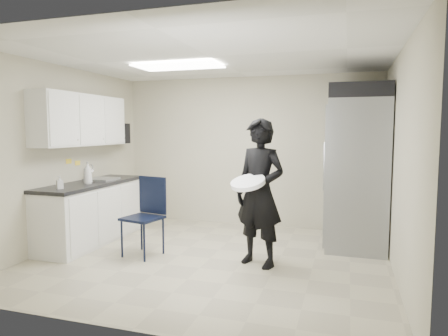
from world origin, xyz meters
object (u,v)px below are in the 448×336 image
(man_tuxedo, at_px, (260,193))
(lower_counter, at_px, (92,214))
(folding_chair, at_px, (142,218))
(commercial_fridge, at_px, (357,173))

(man_tuxedo, bearing_deg, lower_counter, -164.26)
(lower_counter, relative_size, folding_chair, 1.87)
(lower_counter, relative_size, man_tuxedo, 1.04)
(lower_counter, xyz_separation_m, commercial_fridge, (3.78, 1.07, 0.62))
(lower_counter, height_order, commercial_fridge, commercial_fridge)
(commercial_fridge, distance_m, folding_chair, 3.13)
(lower_counter, height_order, folding_chair, folding_chair)
(commercial_fridge, bearing_deg, lower_counter, -164.12)
(commercial_fridge, relative_size, man_tuxedo, 1.15)
(folding_chair, xyz_separation_m, man_tuxedo, (1.57, 0.10, 0.40))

